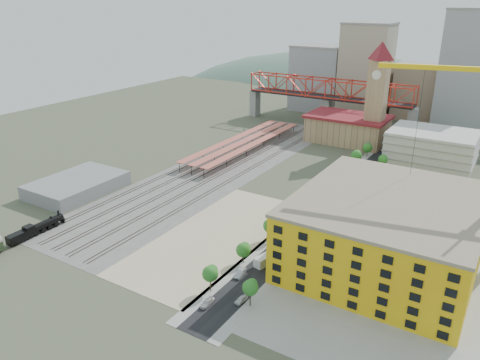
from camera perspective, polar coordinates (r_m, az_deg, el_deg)
The scene contains 31 objects.
ground at distance 161.67m, azimuth 4.63°, elevation -2.70°, with size 400.00×400.00×0.00m, color #474C38.
ballast_strip at distance 192.69m, azimuth -2.48°, elevation 1.43°, with size 36.00×165.00×0.06m, color #605E59.
dirt_lot at distance 139.17m, azimuth -2.89°, elevation -6.85°, with size 28.00×67.00×0.06m, color tan.
street_asphalt at distance 168.65m, azimuth 11.82°, elevation -2.04°, with size 12.00×170.00×0.06m, color black.
sidewalk_west at distance 170.38m, azimuth 10.10°, elevation -1.67°, with size 3.00×170.00×0.04m, color gray.
sidewalk_east at distance 167.09m, azimuth 13.58°, elevation -2.43°, with size 3.00×170.00×0.04m, color gray.
construction_pad at distance 131.55m, azimuth 18.31°, elevation -9.84°, with size 50.00×90.00×0.06m, color gray.
rail_tracks at distance 193.61m, azimuth -2.92°, elevation 1.55°, with size 26.56×160.00×0.18m.
platform_canopies at distance 215.97m, azimuth 0.51°, elevation 4.78°, with size 16.00×80.00×4.12m.
station_hall at distance 233.09m, azimuth 12.97°, elevation 6.17°, with size 38.00×24.00×13.10m.
clock_tower at distance 222.86m, azimuth 16.46°, elevation 10.97°, with size 12.00×12.00×52.00m.
parking_garage at distance 212.44m, azimuth 22.32°, elevation 3.70°, with size 34.00×26.00×14.00m, color silver.
truss_bridge at distance 258.18m, azimuth 10.70°, elevation 10.58°, with size 94.00×9.60×25.60m.
construction_building at distance 127.65m, azimuth 17.50°, elevation -5.92°, with size 44.60×50.60×18.80m.
warehouse at distance 178.68m, azimuth -19.24°, elevation -0.60°, with size 22.00×32.00×5.00m, color gray.
street_trees at distance 160.03m, azimuth 10.55°, elevation -3.27°, with size 15.40×124.40×8.00m.
skyline at distance 283.69m, azimuth 19.85°, elevation 11.47°, with size 133.00×46.00×60.00m.
distant_hills at distance 418.49m, azimuth 26.79°, elevation -1.31°, with size 647.00×264.00×227.00m.
locomotive at distance 151.99m, azimuth -23.39°, elevation -5.41°, with size 2.55×19.67×4.92m.
site_trailer_a at distance 126.07m, azimuth 3.51°, elevation -9.45°, with size 2.48×9.42×2.58m, color silver.
site_trailer_b at distance 130.95m, azimuth 4.84°, elevation -8.27°, with size 2.30×8.76×2.40m, color silver.
site_trailer_c at distance 146.02m, azimuth 8.23°, elevation -5.08°, with size 2.44×9.26×2.53m, color silver.
site_trailer_d at distance 154.16m, azimuth 9.70°, elevation -3.73°, with size 2.25×8.56×2.34m, color silver.
car_0 at distance 110.73m, azimuth -4.04°, elevation -14.68°, with size 1.76×4.38×1.49m, color #BBBBBB.
car_1 at distance 120.57m, azimuth 0.02°, elevation -11.28°, with size 1.61×4.63×1.53m, color #A1A1A7.
car_2 at distance 152.35m, azimuth 8.12°, elevation -4.16°, with size 2.17×4.70×1.31m, color black.
car_3 at distance 176.45m, azimuth 11.87°, elevation -0.75°, with size 1.82×4.48×1.30m, color navy.
car_4 at distance 111.52m, azimuth 0.15°, elevation -14.38°, with size 1.55×3.86×1.32m, color silver.
car_5 at distance 133.59m, azimuth 6.87°, elevation -7.96°, with size 1.45×4.15×1.37m, color gray.
car_6 at distance 158.08m, azimuth 11.46°, elevation -3.38°, with size 2.41×5.22×1.45m, color black.
car_7 at distance 195.51m, azimuth 15.91°, elevation 1.11°, with size 2.02×4.97×1.44m, color navy.
Camera 1 is at (66.43, -131.82, 65.94)m, focal length 35.00 mm.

